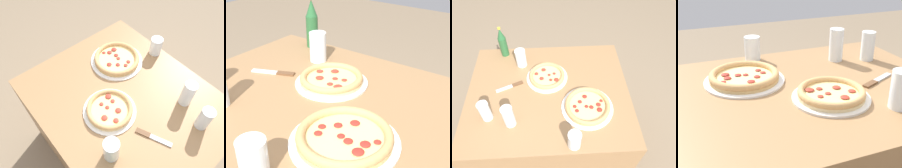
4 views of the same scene
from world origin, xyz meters
TOP-DOWN VIEW (x-y plane):
  - ground_plane at (0.00, 0.00)m, footprint 8.00×8.00m
  - table at (0.00, 0.00)m, footprint 1.06×0.88m
  - pizza_salami at (-0.24, 0.15)m, footprint 0.32×0.32m
  - pizza_pepperoni at (0.01, -0.12)m, footprint 0.28×0.28m
  - glass_red_wine at (0.36, 0.18)m, footprint 0.06×0.06m
  - glass_lemonade at (0.22, 0.23)m, footprint 0.06×0.06m
  - glass_water at (0.19, -0.26)m, footprint 0.07×0.07m
  - glass_mango_juice at (-0.14, 0.38)m, footprint 0.07×0.07m
  - beer_bottle at (0.32, -0.38)m, footprint 0.06×0.06m
  - knife at (0.25, -0.05)m, footprint 0.18×0.09m

SIDE VIEW (x-z plane):
  - ground_plane at x=0.00m, z-range 0.00..0.00m
  - table at x=0.00m, z-range 0.00..0.71m
  - knife at x=0.25m, z-range 0.71..0.72m
  - pizza_pepperoni at x=0.01m, z-range 0.71..0.75m
  - pizza_salami at x=-0.24m, z-range 0.71..0.75m
  - glass_mango_juice at x=-0.14m, z-range 0.71..0.82m
  - glass_water at x=0.19m, z-range 0.70..0.83m
  - glass_red_wine at x=0.36m, z-range 0.70..0.84m
  - glass_lemonade at x=0.22m, z-range 0.71..0.86m
  - beer_bottle at x=0.32m, z-range 0.70..0.94m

